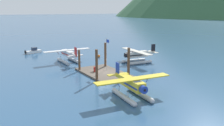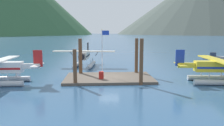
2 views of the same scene
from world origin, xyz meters
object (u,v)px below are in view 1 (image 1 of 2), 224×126
Objects in this scene: flagpole at (107,51)px; seaplane_white_port_aft at (68,55)px; mooring_buoy at (99,56)px; boat_white_open_sw at (34,51)px; seaplane_yellow_stbd_aft at (132,86)px; seaplane_cream_bow_left at (137,56)px; fuel_drum at (95,69)px.

flagpole is 12.23m from seaplane_white_port_aft.
boat_white_open_sw is at bearing -140.13° from mooring_buoy.
seaplane_cream_bow_left is (-15.96, 13.07, 0.00)m from seaplane_yellow_stbd_aft.
mooring_buoy is at bearing -157.55° from seaplane_cream_bow_left.
mooring_buoy is 8.39m from seaplane_white_port_aft.
flagpole is 6.70× the size of fuel_drum.
mooring_buoy is 27.25m from seaplane_yellow_stbd_aft.
fuel_drum is 0.08× the size of seaplane_white_port_aft.
mooring_buoy is at bearing 157.73° from flagpole.
flagpole is at bearing 14.59° from seaplane_white_port_aft.
boat_white_open_sw is at bearing -170.67° from fuel_drum.
seaplane_white_port_aft is at bearing 13.42° from boat_white_open_sw.
mooring_buoy is 0.06× the size of seaplane_cream_bow_left.
mooring_buoy is 0.14× the size of boat_white_open_sw.
flagpole reaches higher than mooring_buoy.
boat_white_open_sw is (-14.23, -11.89, 0.15)m from mooring_buoy.
seaplane_yellow_stbd_aft is at bearing -16.58° from flagpole.
seaplane_cream_bow_left is 1.01× the size of seaplane_white_port_aft.
seaplane_yellow_stbd_aft is at bearing -1.95° from seaplane_white_port_aft.
seaplane_white_port_aft reaches higher than mooring_buoy.
seaplane_white_port_aft is at bearing -82.32° from mooring_buoy.
fuel_drum is at bearing 9.33° from boat_white_open_sw.
seaplane_yellow_stbd_aft is 1.01× the size of seaplane_white_port_aft.
fuel_drum reaches higher than mooring_buoy.
fuel_drum is 27.02m from boat_white_open_sw.
seaplane_cream_bow_left reaches higher than boat_white_open_sw.
boat_white_open_sw reaches higher than fuel_drum.
seaplane_cream_bow_left is at bearing 33.59° from boat_white_open_sw.
seaplane_cream_bow_left is (9.71, 4.01, 1.24)m from mooring_buoy.
fuel_drum is 14.53m from mooring_buoy.
seaplane_yellow_stbd_aft is 40.02m from boat_white_open_sw.
seaplane_yellow_stbd_aft is at bearing -19.45° from mooring_buoy.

